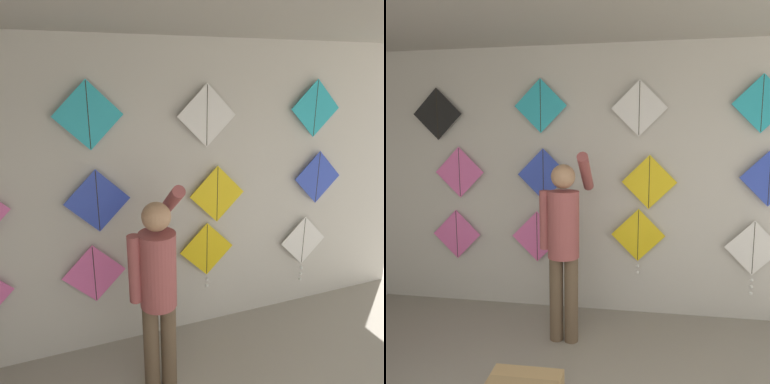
# 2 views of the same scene
# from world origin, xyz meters

# --- Properties ---
(back_panel) EXTENTS (5.81, 0.06, 2.80)m
(back_panel) POSITION_xyz_m (0.00, 3.37, 1.40)
(back_panel) COLOR beige
(back_panel) RESTS_ON ground
(shopkeeper) EXTENTS (0.44, 0.59, 1.74)m
(shopkeeper) POSITION_xyz_m (-0.21, 2.66, 0.98)
(shopkeeper) COLOR brown
(shopkeeper) RESTS_ON ground
(kite_1) EXTENTS (0.55, 0.01, 0.55)m
(kite_1) POSITION_xyz_m (-0.63, 3.28, 0.80)
(kite_1) COLOR pink
(kite_2) EXTENTS (0.55, 0.04, 0.69)m
(kite_2) POSITION_xyz_m (0.45, 3.28, 0.84)
(kite_2) COLOR yellow
(kite_3) EXTENTS (0.55, 0.04, 0.76)m
(kite_3) POSITION_xyz_m (1.59, 3.28, 0.74)
(kite_3) COLOR white
(kite_5) EXTENTS (0.55, 0.01, 0.55)m
(kite_5) POSITION_xyz_m (-0.55, 3.28, 1.48)
(kite_5) COLOR blue
(kite_6) EXTENTS (0.55, 0.01, 0.55)m
(kite_6) POSITION_xyz_m (0.55, 3.28, 1.42)
(kite_6) COLOR yellow
(kite_7) EXTENTS (0.55, 0.01, 0.55)m
(kite_7) POSITION_xyz_m (1.69, 3.28, 1.47)
(kite_7) COLOR blue
(kite_9) EXTENTS (0.55, 0.01, 0.55)m
(kite_9) POSITION_xyz_m (-0.57, 3.28, 2.19)
(kite_9) COLOR #28B2C6
(kite_10) EXTENTS (0.55, 0.01, 0.55)m
(kite_10) POSITION_xyz_m (0.44, 3.28, 2.15)
(kite_10) COLOR white
(kite_11) EXTENTS (0.55, 0.01, 0.55)m
(kite_11) POSITION_xyz_m (1.58, 3.28, 2.18)
(kite_11) COLOR #28B2C6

